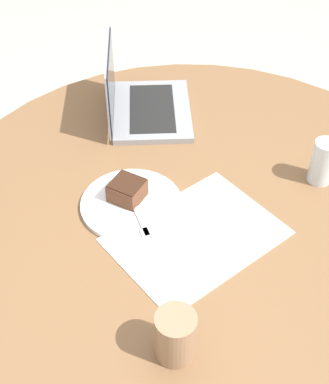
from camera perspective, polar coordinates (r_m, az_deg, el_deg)
The scene contains 9 objects.
ground_plane at distance 1.93m, azimuth 2.57°, elevation -16.35°, with size 12.00×12.00×0.00m, color #B7AD9E.
dining_table at distance 1.43m, azimuth 3.35°, elevation -3.45°, with size 1.37×1.37×0.72m.
paper_document at distance 1.28m, azimuth 3.42°, elevation -4.73°, with size 0.44×0.36×0.00m.
plate at distance 1.35m, azimuth -3.53°, elevation -1.29°, with size 0.26×0.26×0.01m.
cake_slice at distance 1.34m, azimuth -4.01°, elevation 0.21°, with size 0.11×0.11×0.05m.
fork at distance 1.30m, azimuth -2.69°, elevation -2.68°, with size 0.04×0.17×0.00m.
coffee_glass at distance 1.05m, azimuth 1.17°, elevation -15.06°, with size 0.08×0.08×0.11m.
water_glass at distance 1.44m, azimuth 16.53°, elevation 3.10°, with size 0.06×0.06×0.12m.
laptop at distance 1.64m, azimuth -2.44°, elevation 9.46°, with size 0.35×0.38×0.22m.
Camera 1 is at (-0.50, -0.84, 1.67)m, focal length 50.00 mm.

